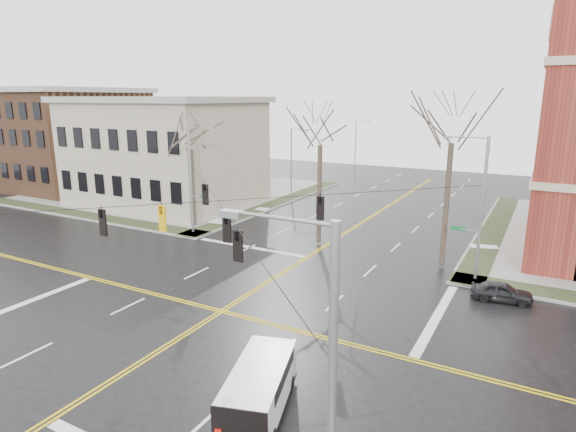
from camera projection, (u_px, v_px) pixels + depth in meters
The scene contains 17 objects.
ground at pixel (222, 311), 26.36m from camera, with size 120.00×120.00×0.00m, color black.
sidewalks at pixel (222, 310), 26.34m from camera, with size 80.00×80.00×0.17m.
road_markings at pixel (222, 311), 26.36m from camera, with size 100.00×100.00×0.01m.
civic_building_a at pixel (166, 153), 52.35m from camera, with size 18.00×14.00×11.00m, color #A1997F.
civic_building_b at pixel (61, 140), 63.28m from camera, with size 18.00×16.00×12.00m, color brown.
signal_pole_ne at pixel (479, 205), 29.67m from camera, with size 2.75×0.22×9.00m.
signal_pole_nw at pixel (192, 177), 40.25m from camera, with size 2.75×0.22×9.00m.
signal_pole_se at pixel (323, 413), 10.10m from camera, with size 2.75×0.22×9.00m.
span_wires at pixel (218, 201), 24.88m from camera, with size 23.02×23.02×0.03m.
traffic_signals at pixel (210, 218), 24.49m from camera, with size 8.21×8.26×1.30m.
streetlight_north_a at pixel (292, 161), 54.10m from camera, with size 2.30×0.20×8.00m.
streetlight_north_b at pixel (356, 146), 71.12m from camera, with size 2.30×0.20×8.00m.
cargo_van at pixel (261, 384), 17.77m from camera, with size 3.22×5.19×1.85m.
parked_car_a at pixel (502, 292), 27.59m from camera, with size 1.34×3.33×1.13m, color black.
tree_nw_far at pixel (191, 144), 41.74m from camera, with size 4.00×4.00×10.30m.
tree_nw_near at pixel (320, 138), 36.38m from camera, with size 4.00×4.00×11.61m.
tree_ne at pixel (452, 134), 31.00m from camera, with size 4.00×4.00×12.57m.
Camera 1 is at (14.91, -19.58, 11.39)m, focal length 30.00 mm.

